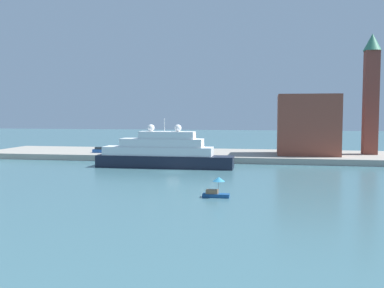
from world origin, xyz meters
TOP-DOWN VIEW (x-y plane):
  - ground at (0.00, 0.00)m, footprint 400.00×400.00m
  - quay_dock at (0.00, 27.90)m, footprint 110.00×23.80m
  - large_yacht at (-3.79, 6.61)m, footprint 29.24×4.96m
  - small_motorboat at (11.28, -23.90)m, footprint 3.70×1.71m
  - harbor_building at (27.71, 26.34)m, footprint 14.43×11.35m
  - bell_tower at (42.79, 29.72)m, footprint 4.28×4.28m
  - parked_car at (-23.77, 22.34)m, footprint 4.29×1.75m
  - person_figure at (-18.64, 25.28)m, footprint 0.36×0.36m
  - mooring_bollard at (-3.83, 16.95)m, footprint 0.49×0.49m

SIDE VIEW (x-z plane):
  - ground at x=0.00m, z-range 0.00..0.00m
  - quay_dock at x=0.00m, z-range 0.00..1.40m
  - small_motorboat at x=11.28m, z-range -0.28..2.57m
  - mooring_bollard at x=-3.83m, z-range 1.40..2.13m
  - parked_car at x=-23.77m, z-range 1.30..2.79m
  - person_figure at x=-18.64m, z-range 1.34..3.02m
  - large_yacht at x=-3.79m, z-range -2.14..8.27m
  - harbor_building at x=27.71m, z-range 1.40..16.01m
  - bell_tower at x=42.79m, z-range 2.51..31.80m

